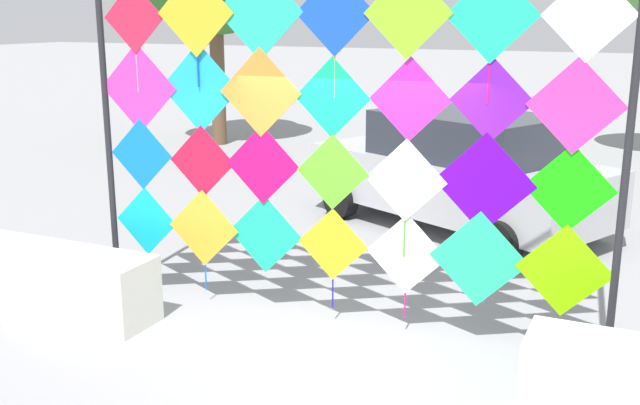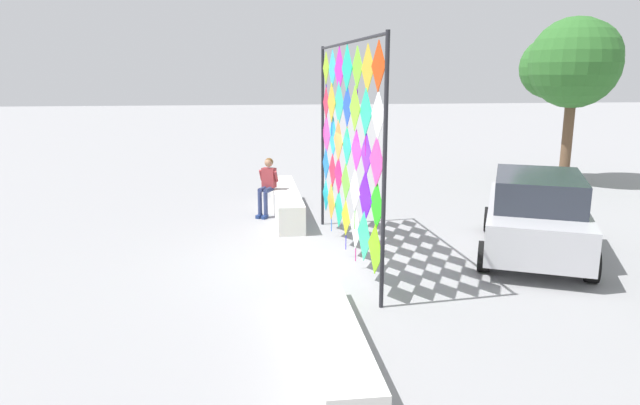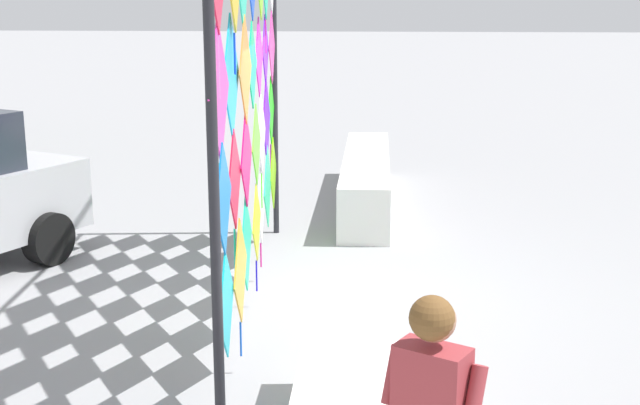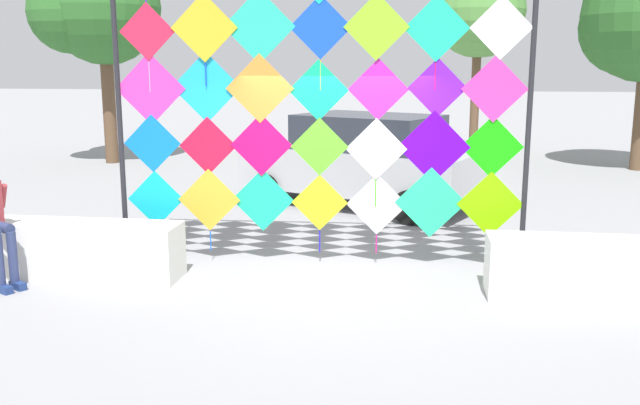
% 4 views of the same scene
% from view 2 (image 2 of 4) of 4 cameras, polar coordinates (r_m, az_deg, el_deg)
% --- Properties ---
extents(ground, '(120.00, 120.00, 0.00)m').
position_cam_2_polar(ground, '(11.62, -0.38, -5.94)').
color(ground, gray).
extents(plaza_ledge_left, '(4.26, 0.64, 0.70)m').
position_cam_2_polar(plaza_ledge_left, '(15.34, -3.42, 0.02)').
color(plaza_ledge_left, silver).
rests_on(plaza_ledge_left, ground).
extents(plaza_ledge_right, '(4.26, 0.64, 0.70)m').
position_cam_2_polar(plaza_ledge_right, '(7.77, 0.79, -13.00)').
color(plaza_ledge_right, silver).
rests_on(plaza_ledge_right, ground).
extents(kite_display_rack, '(5.40, 0.33, 4.36)m').
position_cam_2_polar(kite_display_rack, '(11.42, 2.68, 6.41)').
color(kite_display_rack, '#232328').
rests_on(kite_display_rack, ground).
extents(seated_vendor, '(0.75, 0.66, 1.55)m').
position_cam_2_polar(seated_vendor, '(15.20, -5.31, 2.04)').
color(seated_vendor, navy).
rests_on(seated_vendor, ground).
extents(parked_car, '(4.82, 3.61, 1.72)m').
position_cam_2_polar(parked_car, '(12.73, 20.80, -1.04)').
color(parked_car, '#B7B7BC').
rests_on(parked_car, ground).
extents(tree_palm_like, '(3.28, 3.40, 5.56)m').
position_cam_2_polar(tree_palm_like, '(21.35, 23.99, 12.70)').
color(tree_palm_like, brown).
rests_on(tree_palm_like, ground).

